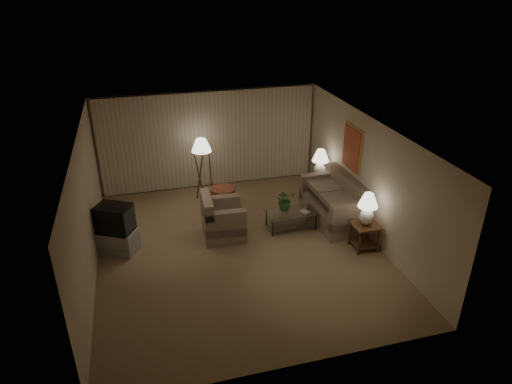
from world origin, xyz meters
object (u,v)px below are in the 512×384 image
floor_lamp (202,167)px  table_lamp_near (368,206)px  side_table_near (365,232)px  ottoman (223,195)px  vase (285,210)px  armchair (223,220)px  coffee_table (291,218)px  tv_cabinet (118,241)px  table_lamp_far (320,161)px  side_table_far (319,184)px  crt_tv (114,219)px  sofa (333,204)px

floor_lamp → table_lamp_near: bearing=-49.8°
side_table_near → table_lamp_near: table_lamp_near is taller
ottoman → vase: vase is taller
armchair → vase: (1.46, -0.08, 0.10)m
coffee_table → floor_lamp: 2.89m
table_lamp_near → tv_cabinet: table_lamp_near is taller
table_lamp_far → ottoman: bearing=171.9°
coffee_table → ottoman: 2.14m
side_table_near → table_lamp_far: table_lamp_far is taller
side_table_near → side_table_far: bearing=90.0°
side_table_far → coffee_table: bearing=-132.9°
table_lamp_far → coffee_table: bearing=-132.9°
coffee_table → ottoman: size_ratio=1.89×
table_lamp_far → floor_lamp: bearing=162.9°
table_lamp_far → crt_tv: size_ratio=0.88×
side_table_near → side_table_far: size_ratio=1.00×
side_table_far → table_lamp_far: size_ratio=0.78×
sofa → side_table_far: bearing=171.7°
coffee_table → vase: bearing=-180.0°
armchair → side_table_near: bearing=-112.1°
tv_cabinet → floor_lamp: 3.20m
ottoman → tv_cabinet: bearing=-148.0°
armchair → coffee_table: armchair is taller
side_table_far → table_lamp_near: table_lamp_near is taller
side_table_near → coffee_table: size_ratio=0.50×
side_table_far → crt_tv: 5.38m
sofa → armchair: size_ratio=1.90×
sofa → tv_cabinet: (-5.05, -0.05, -0.18)m
crt_tv → armchair: bearing=29.6°
coffee_table → floor_lamp: (-1.71, 2.26, 0.57)m
side_table_near → crt_tv: (-5.20, 1.30, 0.39)m
sofa → floor_lamp: floor_lamp is taller
sofa → coffee_table: bearing=-86.3°
armchair → tv_cabinet: 2.35m
tv_cabinet → crt_tv: crt_tv is taller
sofa → floor_lamp: bearing=-129.0°
vase → table_lamp_near: bearing=-41.7°
tv_cabinet → floor_lamp: floor_lamp is taller
table_lamp_far → tv_cabinet: 5.42m
side_table_far → table_lamp_far: (-0.00, -0.00, 0.66)m
armchair → coffee_table: (1.61, -0.08, -0.13)m
sofa → vase: size_ratio=11.74×
crt_tv → side_table_far: bearing=42.9°
table_lamp_near → ottoman: bearing=130.7°
table_lamp_far → coffee_table: (-1.25, -1.35, -0.77)m
vase → ottoman: bearing=123.7°
side_table_near → tv_cabinet: (-5.20, 1.30, -0.16)m
armchair → floor_lamp: size_ratio=0.65×
armchair → side_table_near: size_ratio=1.75×
floor_lamp → vase: floor_lamp is taller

